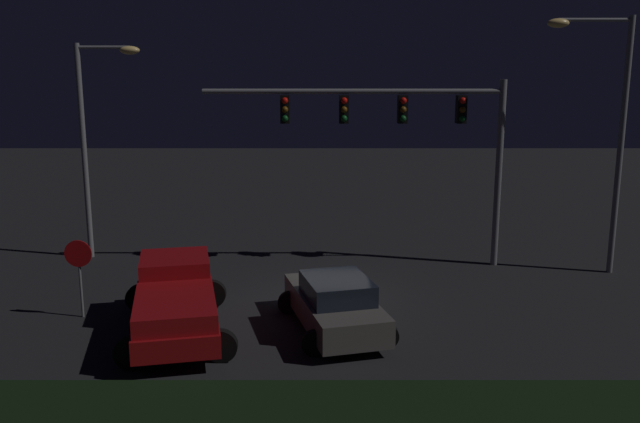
{
  "coord_description": "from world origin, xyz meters",
  "views": [
    {
      "loc": [
        -0.23,
        -19.6,
        6.8
      ],
      "look_at": [
        -0.29,
        1.21,
        2.42
      ],
      "focal_mm": 37.71,
      "sensor_mm": 36.0,
      "label": 1
    }
  ],
  "objects_px": {
    "traffic_signal_gantry": "(405,123)",
    "street_lamp_left": "(97,125)",
    "pickup_truck": "(177,296)",
    "street_lamp_right": "(609,115)",
    "stop_sign": "(81,263)",
    "car_sedan": "(337,304)"
  },
  "relations": [
    {
      "from": "street_lamp_right",
      "to": "stop_sign",
      "type": "distance_m",
      "value": 17.07
    },
    {
      "from": "pickup_truck",
      "to": "traffic_signal_gantry",
      "type": "height_order",
      "value": "traffic_signal_gantry"
    },
    {
      "from": "street_lamp_right",
      "to": "street_lamp_left",
      "type": "bearing_deg",
      "value": 173.59
    },
    {
      "from": "car_sedan",
      "to": "street_lamp_left",
      "type": "distance_m",
      "value": 11.87
    },
    {
      "from": "pickup_truck",
      "to": "street_lamp_right",
      "type": "height_order",
      "value": "street_lamp_right"
    },
    {
      "from": "street_lamp_left",
      "to": "stop_sign",
      "type": "xyz_separation_m",
      "value": [
        1.38,
        -6.25,
        -3.32
      ]
    },
    {
      "from": "street_lamp_right",
      "to": "traffic_signal_gantry",
      "type": "bearing_deg",
      "value": 172.08
    },
    {
      "from": "pickup_truck",
      "to": "street_lamp_left",
      "type": "xyz_separation_m",
      "value": [
        -4.26,
        7.35,
        3.88
      ]
    },
    {
      "from": "street_lamp_left",
      "to": "car_sedan",
      "type": "bearing_deg",
      "value": -40.55
    },
    {
      "from": "traffic_signal_gantry",
      "to": "stop_sign",
      "type": "xyz_separation_m",
      "value": [
        -9.52,
        -5.2,
        -3.47
      ]
    },
    {
      "from": "car_sedan",
      "to": "street_lamp_left",
      "type": "xyz_separation_m",
      "value": [
        -8.45,
        7.23,
        4.14
      ]
    },
    {
      "from": "pickup_truck",
      "to": "stop_sign",
      "type": "distance_m",
      "value": 3.13
    },
    {
      "from": "pickup_truck",
      "to": "street_lamp_left",
      "type": "bearing_deg",
      "value": 18.24
    },
    {
      "from": "car_sedan",
      "to": "street_lamp_right",
      "type": "relative_size",
      "value": 0.55
    },
    {
      "from": "traffic_signal_gantry",
      "to": "street_lamp_left",
      "type": "xyz_separation_m",
      "value": [
        -10.9,
        1.05,
        -0.15
      ]
    },
    {
      "from": "street_lamp_left",
      "to": "street_lamp_right",
      "type": "bearing_deg",
      "value": -6.41
    },
    {
      "from": "traffic_signal_gantry",
      "to": "street_lamp_left",
      "type": "bearing_deg",
      "value": 174.5
    },
    {
      "from": "car_sedan",
      "to": "stop_sign",
      "type": "distance_m",
      "value": 7.19
    },
    {
      "from": "street_lamp_left",
      "to": "street_lamp_right",
      "type": "relative_size",
      "value": 0.91
    },
    {
      "from": "traffic_signal_gantry",
      "to": "street_lamp_left",
      "type": "distance_m",
      "value": 10.96
    },
    {
      "from": "traffic_signal_gantry",
      "to": "street_lamp_left",
      "type": "height_order",
      "value": "street_lamp_left"
    },
    {
      "from": "pickup_truck",
      "to": "street_lamp_right",
      "type": "bearing_deg",
      "value": -79.69
    }
  ]
}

